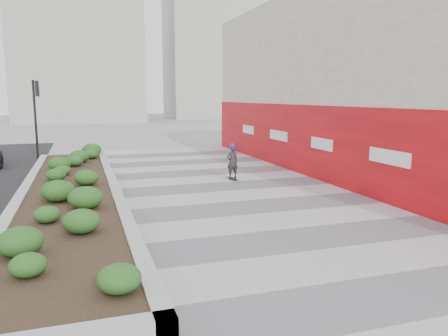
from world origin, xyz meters
The scene contains 9 objects.
ground centered at (0.00, 0.00, 0.00)m, with size 160.00×160.00×0.00m, color gray.
walkway centered at (0.00, 3.00, 0.01)m, with size 8.00×36.00×0.01m, color #A8A8AD.
building centered at (6.98, 8.98, 3.98)m, with size 6.04×24.08×8.00m.
planter centered at (-5.50, 7.00, 0.42)m, with size 3.00×18.00×0.90m.
traffic_signal_near centered at (-7.23, 17.50, 2.76)m, with size 0.33×0.28×4.20m.
distant_bldg_north_l centered at (-5.00, 55.00, 10.00)m, with size 16.00×12.00×20.00m, color #ADAAA3.
distant_bldg_north_r centered at (15.00, 60.00, 12.00)m, with size 14.00×10.00×24.00m, color #ADAAA3.
manhole_cover centered at (0.50, 3.00, 0.00)m, with size 0.44×0.44×0.01m, color #595654.
skateboarder centered at (0.68, 9.37, 0.75)m, with size 0.52×0.74×1.48m.
Camera 1 is at (-5.06, -7.10, 3.35)m, focal length 35.00 mm.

